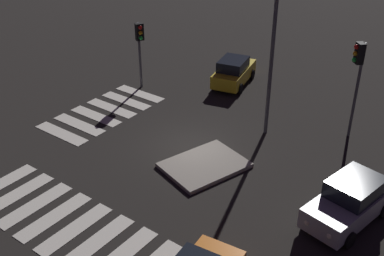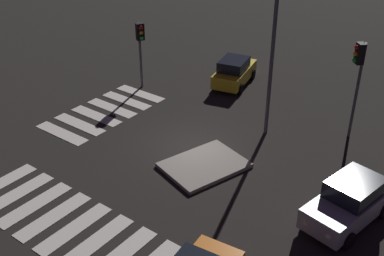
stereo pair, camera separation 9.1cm
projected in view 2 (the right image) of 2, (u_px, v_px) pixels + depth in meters
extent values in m
plane|color=black|center=(192.00, 147.00, 22.33)|extent=(80.00, 80.00, 0.00)
cube|color=gray|center=(204.00, 165.00, 20.79)|extent=(4.06, 3.49, 0.18)
sphere|color=#F2EABF|center=(210.00, 247.00, 15.58)|extent=(0.20, 0.20, 0.20)
cube|color=gold|center=(235.00, 74.00, 28.35)|extent=(3.98, 2.39, 0.76)
cube|color=black|center=(234.00, 64.00, 27.84)|extent=(2.18, 1.84, 0.62)
cylinder|color=black|center=(229.00, 70.00, 29.71)|extent=(0.63, 0.35, 0.60)
cylinder|color=black|center=(253.00, 74.00, 29.16)|extent=(0.63, 0.35, 0.60)
cylinder|color=black|center=(215.00, 84.00, 27.88)|extent=(0.63, 0.35, 0.60)
cylinder|color=black|center=(240.00, 89.00, 27.33)|extent=(0.63, 0.35, 0.60)
sphere|color=#F2EABF|center=(238.00, 63.00, 29.96)|extent=(0.20, 0.20, 0.20)
sphere|color=#F2EABF|center=(251.00, 65.00, 29.65)|extent=(0.20, 0.20, 0.20)
cube|color=#9EA0A5|center=(348.00, 206.00, 17.41)|extent=(4.14, 2.39, 0.80)
cube|color=black|center=(355.00, 187.00, 17.19)|extent=(2.25, 1.87, 0.64)
cylinder|color=black|center=(348.00, 240.00, 16.35)|extent=(0.66, 0.34, 0.63)
cylinder|color=black|center=(309.00, 217.00, 17.41)|extent=(0.66, 0.34, 0.63)
cylinder|color=black|center=(384.00, 210.00, 17.75)|extent=(0.66, 0.34, 0.63)
cylinder|color=black|center=(345.00, 191.00, 18.81)|extent=(0.66, 0.34, 0.63)
sphere|color=#F2EABF|center=(329.00, 236.00, 16.00)|extent=(0.21, 0.21, 0.21)
sphere|color=#F2EABF|center=(307.00, 223.00, 16.59)|extent=(0.21, 0.21, 0.21)
cylinder|color=#47474C|center=(357.00, 92.00, 22.03)|extent=(0.14, 0.14, 4.74)
cube|color=black|center=(360.00, 53.00, 21.08)|extent=(0.54, 0.54, 0.96)
sphere|color=red|center=(357.00, 47.00, 20.91)|extent=(0.22, 0.22, 0.22)
sphere|color=orange|center=(356.00, 54.00, 21.06)|extent=(0.22, 0.22, 0.22)
sphere|color=green|center=(355.00, 60.00, 21.21)|extent=(0.22, 0.22, 0.22)
cylinder|color=#47474C|center=(140.00, 56.00, 27.33)|extent=(0.14, 0.14, 3.91)
cube|color=black|center=(140.00, 32.00, 26.47)|extent=(0.54, 0.50, 0.96)
sphere|color=red|center=(141.00, 27.00, 26.16)|extent=(0.22, 0.22, 0.22)
sphere|color=orange|center=(141.00, 33.00, 26.31)|extent=(0.22, 0.22, 0.22)
sphere|color=green|center=(141.00, 38.00, 26.46)|extent=(0.22, 0.22, 0.22)
cylinder|color=#47474C|center=(271.00, 69.00, 21.82)|extent=(0.18, 0.18, 6.78)
cube|color=silver|center=(140.00, 94.00, 27.42)|extent=(0.70, 3.20, 0.02)
cube|color=silver|center=(127.00, 101.00, 26.62)|extent=(0.70, 3.20, 0.02)
cube|color=silver|center=(112.00, 108.00, 25.81)|extent=(0.70, 3.20, 0.02)
cube|color=silver|center=(96.00, 116.00, 25.01)|extent=(0.70, 3.20, 0.02)
cube|color=silver|center=(79.00, 124.00, 24.21)|extent=(0.70, 3.20, 0.02)
cube|color=silver|center=(62.00, 133.00, 23.41)|extent=(0.70, 3.20, 0.02)
cube|color=silver|center=(0.00, 184.00, 19.73)|extent=(3.20, 0.70, 0.02)
cube|color=silver|center=(17.00, 194.00, 19.12)|extent=(3.20, 0.70, 0.02)
cube|color=silver|center=(35.00, 205.00, 18.52)|extent=(3.20, 0.70, 0.02)
cube|color=silver|center=(54.00, 216.00, 17.92)|extent=(3.20, 0.70, 0.02)
cube|color=silver|center=(74.00, 228.00, 17.32)|extent=(3.20, 0.70, 0.02)
cube|color=silver|center=(96.00, 242.00, 16.71)|extent=(3.20, 0.70, 0.02)
cube|color=silver|center=(119.00, 256.00, 16.11)|extent=(3.20, 0.70, 0.02)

